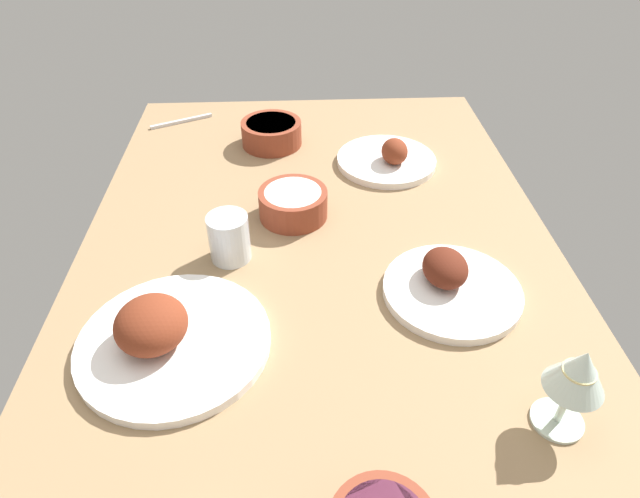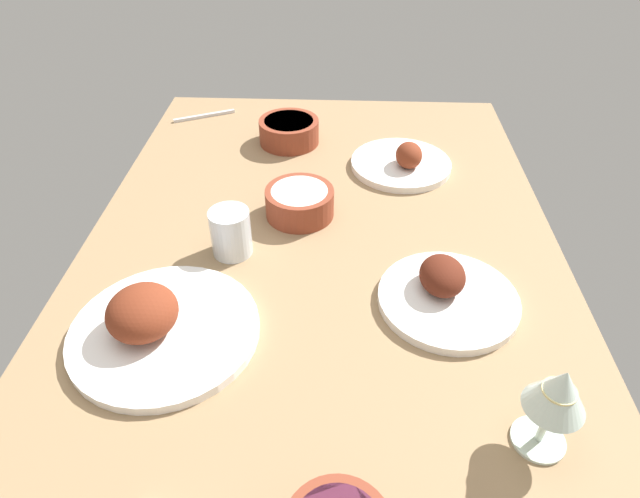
{
  "view_description": "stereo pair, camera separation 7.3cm",
  "coord_description": "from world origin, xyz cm",
  "px_view_note": "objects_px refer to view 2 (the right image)",
  "views": [
    {
      "loc": [
        -76.59,
        3.8,
        67.85
      ],
      "look_at": [
        0.0,
        0.0,
        6.0
      ],
      "focal_mm": 30.5,
      "sensor_mm": 36.0,
      "label": 1
    },
    {
      "loc": [
        -76.6,
        -3.53,
        67.85
      ],
      "look_at": [
        0.0,
        0.0,
        6.0
      ],
      "focal_mm": 30.5,
      "sensor_mm": 36.0,
      "label": 2
    }
  ],
  "objects_px": {
    "bowl_sauce": "(289,130)",
    "fork_loose": "(204,116)",
    "bowl_cream": "(300,202)",
    "water_tumbler": "(231,232)",
    "plate_near_viewer": "(446,292)",
    "wine_glass": "(558,394)",
    "plate_center_main": "(403,162)",
    "plate_far_side": "(156,324)"
  },
  "relations": [
    {
      "from": "plate_near_viewer",
      "to": "wine_glass",
      "type": "bearing_deg",
      "value": -161.54
    },
    {
      "from": "bowl_cream",
      "to": "wine_glass",
      "type": "bearing_deg",
      "value": -144.96
    },
    {
      "from": "wine_glass",
      "to": "fork_loose",
      "type": "distance_m",
      "value": 1.13
    },
    {
      "from": "fork_loose",
      "to": "wine_glass",
      "type": "bearing_deg",
      "value": 99.03
    },
    {
      "from": "plate_center_main",
      "to": "bowl_sauce",
      "type": "height_order",
      "value": "plate_center_main"
    },
    {
      "from": "bowl_sauce",
      "to": "bowl_cream",
      "type": "xyz_separation_m",
      "value": [
        -0.31,
        -0.05,
        -0.0
      ]
    },
    {
      "from": "wine_glass",
      "to": "plate_center_main",
      "type": "bearing_deg",
      "value": 10.43
    },
    {
      "from": "bowl_cream",
      "to": "plate_center_main",
      "type": "bearing_deg",
      "value": -48.66
    },
    {
      "from": "water_tumbler",
      "to": "fork_loose",
      "type": "bearing_deg",
      "value": 17.16
    },
    {
      "from": "plate_far_side",
      "to": "plate_near_viewer",
      "type": "xyz_separation_m",
      "value": [
        0.1,
        -0.46,
        -0.01
      ]
    },
    {
      "from": "water_tumbler",
      "to": "plate_center_main",
      "type": "bearing_deg",
      "value": -46.47
    },
    {
      "from": "plate_far_side",
      "to": "wine_glass",
      "type": "relative_size",
      "value": 2.1
    },
    {
      "from": "plate_center_main",
      "to": "water_tumbler",
      "type": "bearing_deg",
      "value": 133.53
    },
    {
      "from": "plate_far_side",
      "to": "wine_glass",
      "type": "height_order",
      "value": "wine_glass"
    },
    {
      "from": "water_tumbler",
      "to": "bowl_cream",
      "type": "bearing_deg",
      "value": -42.68
    },
    {
      "from": "plate_far_side",
      "to": "fork_loose",
      "type": "distance_m",
      "value": 0.78
    },
    {
      "from": "plate_far_side",
      "to": "bowl_cream",
      "type": "height_order",
      "value": "plate_far_side"
    },
    {
      "from": "plate_far_side",
      "to": "bowl_sauce",
      "type": "relative_size",
      "value": 2.02
    },
    {
      "from": "water_tumbler",
      "to": "plate_near_viewer",
      "type": "bearing_deg",
      "value": -106.59
    },
    {
      "from": "wine_glass",
      "to": "fork_loose",
      "type": "bearing_deg",
      "value": 34.3
    },
    {
      "from": "bowl_sauce",
      "to": "bowl_cream",
      "type": "relative_size",
      "value": 1.06
    },
    {
      "from": "bowl_cream",
      "to": "water_tumbler",
      "type": "distance_m",
      "value": 0.17
    },
    {
      "from": "plate_near_viewer",
      "to": "wine_glass",
      "type": "xyz_separation_m",
      "value": [
        -0.26,
        -0.09,
        0.08
      ]
    },
    {
      "from": "plate_near_viewer",
      "to": "bowl_cream",
      "type": "bearing_deg",
      "value": 47.72
    },
    {
      "from": "water_tumbler",
      "to": "bowl_sauce",
      "type": "bearing_deg",
      "value": -8.72
    },
    {
      "from": "plate_near_viewer",
      "to": "wine_glass",
      "type": "relative_size",
      "value": 1.66
    },
    {
      "from": "plate_far_side",
      "to": "bowl_cream",
      "type": "xyz_separation_m",
      "value": [
        0.34,
        -0.2,
        0.01
      ]
    },
    {
      "from": "plate_near_viewer",
      "to": "water_tumbler",
      "type": "bearing_deg",
      "value": 73.41
    },
    {
      "from": "plate_center_main",
      "to": "plate_near_viewer",
      "type": "xyz_separation_m",
      "value": [
        -0.43,
        -0.04,
        0.0
      ]
    },
    {
      "from": "fork_loose",
      "to": "bowl_cream",
      "type": "bearing_deg",
      "value": 98.17
    },
    {
      "from": "plate_near_viewer",
      "to": "bowl_cream",
      "type": "distance_m",
      "value": 0.35
    },
    {
      "from": "plate_center_main",
      "to": "bowl_cream",
      "type": "distance_m",
      "value": 0.29
    },
    {
      "from": "bowl_sauce",
      "to": "bowl_cream",
      "type": "height_order",
      "value": "bowl_sauce"
    },
    {
      "from": "bowl_sauce",
      "to": "fork_loose",
      "type": "xyz_separation_m",
      "value": [
        0.13,
        0.24,
        -0.03
      ]
    },
    {
      "from": "bowl_sauce",
      "to": "fork_loose",
      "type": "bearing_deg",
      "value": 61.44
    },
    {
      "from": "plate_near_viewer",
      "to": "plate_far_side",
      "type": "bearing_deg",
      "value": 102.2
    },
    {
      "from": "plate_center_main",
      "to": "plate_far_side",
      "type": "height_order",
      "value": "plate_far_side"
    },
    {
      "from": "plate_near_viewer",
      "to": "bowl_sauce",
      "type": "bearing_deg",
      "value": 29.66
    },
    {
      "from": "wine_glass",
      "to": "plate_near_viewer",
      "type": "bearing_deg",
      "value": 18.46
    },
    {
      "from": "bowl_cream",
      "to": "water_tumbler",
      "type": "bearing_deg",
      "value": 137.32
    },
    {
      "from": "bowl_sauce",
      "to": "wine_glass",
      "type": "bearing_deg",
      "value": -153.72
    },
    {
      "from": "plate_near_viewer",
      "to": "water_tumbler",
      "type": "distance_m",
      "value": 0.39
    }
  ]
}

